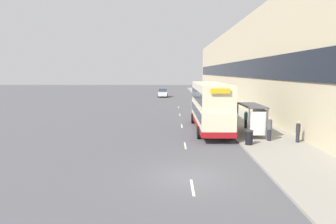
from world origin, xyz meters
The scene contains 15 objects.
ground_plane centered at (0.00, 0.00, 0.00)m, with size 220.00×220.00×0.00m, color #515156.
pavement centered at (6.50, 38.50, 0.07)m, with size 5.00×93.00×0.14m.
terrace_facade centered at (10.49, 38.50, 6.37)m, with size 3.10×93.00×12.74m.
lane_mark_0 centered at (0.00, -1.43, 0.01)m, with size 0.12×2.00×0.01m.
lane_mark_1 centered at (0.00, 6.50, 0.01)m, with size 0.12×2.00×0.01m.
lane_mark_2 centered at (0.00, 14.43, 0.01)m, with size 0.12×2.00×0.01m.
lane_mark_3 centered at (0.00, 22.37, 0.01)m, with size 0.12×2.00×0.01m.
lane_mark_4 centered at (0.00, 30.30, 0.01)m, with size 0.12×2.00×0.01m.
bus_shelter centered at (5.77, 9.53, 1.88)m, with size 1.60×4.20×2.48m.
double_decker_bus_near centered at (2.47, 12.29, 2.29)m, with size 2.85×11.28×4.30m.
car_0 centered at (-2.99, 49.26, 0.88)m, with size 2.07×4.15×1.80m.
pedestrian_at_shelter centered at (6.39, 7.60, 1.07)m, with size 0.36×0.36×1.81m.
pedestrian_1 centered at (5.88, 12.78, 0.98)m, with size 0.33×0.33×1.65m.
pedestrian_2 centered at (8.32, 7.08, 0.95)m, with size 0.31×0.31×1.58m.
litter_bin centered at (4.55, 6.33, 0.67)m, with size 0.55×0.55×1.05m.
Camera 1 is at (-0.93, -14.67, 5.28)m, focal length 32.00 mm.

